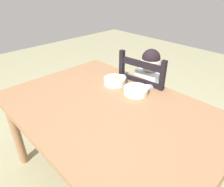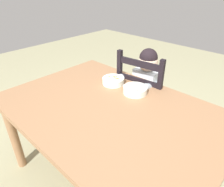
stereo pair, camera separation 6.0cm
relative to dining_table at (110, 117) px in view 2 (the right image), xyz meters
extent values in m
plane|color=tan|center=(0.00, 0.00, -0.64)|extent=(8.00, 8.00, 0.00)
cube|color=#9C6F4B|center=(0.00, 0.00, 0.06)|extent=(1.51, 1.04, 0.04)
cylinder|color=#9C6F4B|center=(-0.68, -0.45, -0.30)|extent=(0.07, 0.07, 0.68)
cylinder|color=#9C6F4B|center=(-0.68, 0.45, -0.30)|extent=(0.07, 0.07, 0.68)
cylinder|color=#9C6F4B|center=(0.68, 0.45, -0.30)|extent=(0.07, 0.07, 0.68)
cube|color=black|center=(-0.10, 0.62, -0.19)|extent=(0.47, 0.47, 0.02)
cube|color=black|center=(0.06, 0.83, -0.42)|extent=(0.04, 0.04, 0.44)
cube|color=black|center=(-0.32, 0.79, -0.42)|extent=(0.04, 0.04, 0.44)
cube|color=black|center=(0.11, 0.46, -0.42)|extent=(0.04, 0.04, 0.44)
cube|color=black|center=(-0.27, 0.41, -0.42)|extent=(0.04, 0.04, 0.44)
cube|color=black|center=(0.11, 0.46, 0.07)|extent=(0.04, 0.04, 0.51)
cube|color=black|center=(-0.27, 0.41, 0.07)|extent=(0.04, 0.04, 0.51)
cube|color=black|center=(-0.08, 0.43, 0.25)|extent=(0.36, 0.07, 0.05)
cube|color=black|center=(-0.08, 0.43, 0.10)|extent=(0.36, 0.07, 0.05)
cube|color=silver|center=(-0.10, 0.59, -0.02)|extent=(0.22, 0.14, 0.32)
sphere|color=beige|center=(-0.10, 0.59, 0.21)|extent=(0.17, 0.17, 0.17)
sphere|color=black|center=(-0.10, 0.59, 0.25)|extent=(0.16, 0.16, 0.16)
cylinder|color=#3F4C72|center=(-0.16, 0.47, -0.41)|extent=(0.07, 0.07, 0.46)
cylinder|color=#3F4C72|center=(-0.05, 0.47, -0.41)|extent=(0.07, 0.07, 0.46)
cylinder|color=silver|center=(-0.23, 0.49, 0.06)|extent=(0.06, 0.24, 0.13)
cylinder|color=silver|center=(0.03, 0.49, 0.06)|extent=(0.06, 0.24, 0.13)
cylinder|color=white|center=(0.01, 0.27, 0.11)|extent=(0.18, 0.18, 0.05)
cylinder|color=white|center=(0.01, 0.27, 0.09)|extent=(0.08, 0.08, 0.01)
cylinder|color=#4D9D3D|center=(0.01, 0.27, 0.12)|extent=(0.15, 0.15, 0.03)
sphere|color=#499238|center=(-0.03, 0.29, 0.13)|extent=(0.01, 0.01, 0.01)
sphere|color=#4C9B37|center=(-0.01, 0.31, 0.13)|extent=(0.01, 0.01, 0.01)
sphere|color=#4B9F43|center=(0.03, 0.22, 0.13)|extent=(0.01, 0.01, 0.01)
sphere|color=#489639|center=(0.05, 0.24, 0.13)|extent=(0.01, 0.01, 0.01)
cylinder|color=white|center=(-0.22, 0.27, 0.11)|extent=(0.18, 0.18, 0.05)
cylinder|color=white|center=(-0.22, 0.27, 0.09)|extent=(0.08, 0.08, 0.01)
cylinder|color=orange|center=(-0.22, 0.27, 0.12)|extent=(0.15, 0.15, 0.03)
cube|color=orange|center=(-0.23, 0.29, 0.13)|extent=(0.01, 0.01, 0.01)
cube|color=orange|center=(-0.26, 0.27, 0.13)|extent=(0.02, 0.02, 0.01)
cube|color=orange|center=(-0.22, 0.29, 0.13)|extent=(0.02, 0.02, 0.01)
cube|color=orange|center=(-0.22, 0.31, 0.13)|extent=(0.02, 0.02, 0.01)
cube|color=orange|center=(-0.20, 0.28, 0.13)|extent=(0.02, 0.02, 0.01)
cube|color=orange|center=(-0.18, 0.28, 0.13)|extent=(0.02, 0.02, 0.01)
cube|color=silver|center=(-0.10, 0.31, 0.09)|extent=(0.10, 0.01, 0.00)
ellipsoid|color=silver|center=(-0.16, 0.31, 0.09)|extent=(0.04, 0.03, 0.01)
camera|label=1|loc=(0.84, -0.78, 0.85)|focal=32.59mm
camera|label=2|loc=(0.80, -0.82, 0.85)|focal=32.59mm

